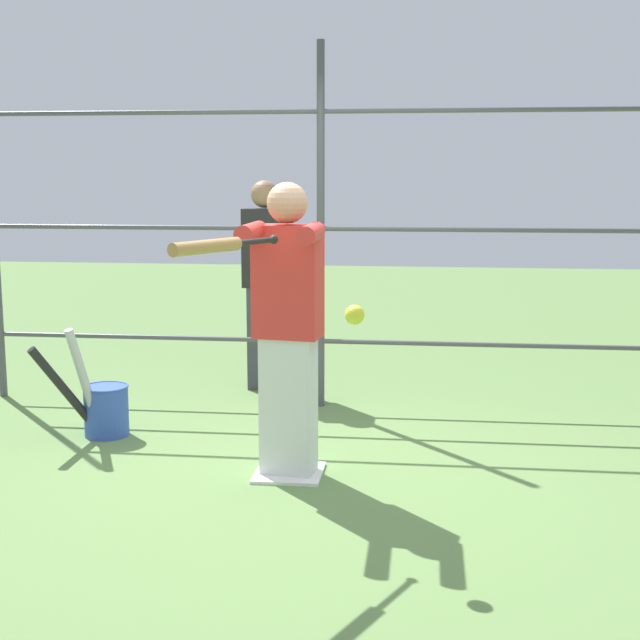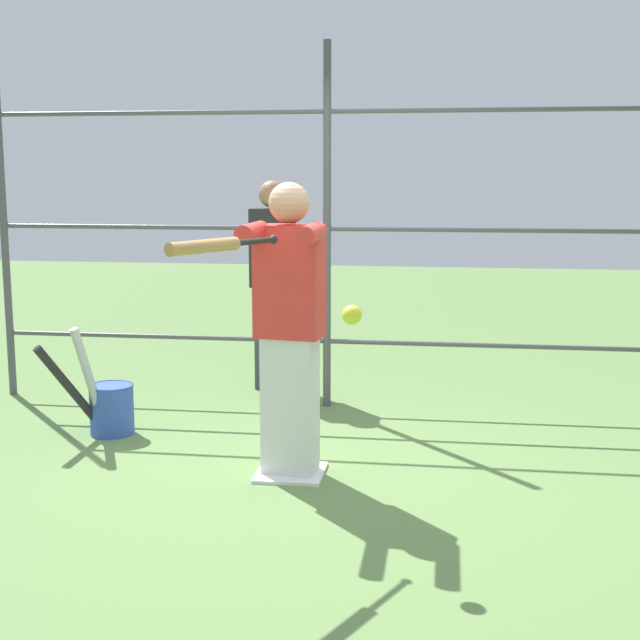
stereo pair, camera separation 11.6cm
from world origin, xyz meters
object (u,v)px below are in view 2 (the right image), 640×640
object	(u,v)px
bystander_behind_fence	(273,282)
baseball_bat_swinging	(213,245)
bat_bucket	(107,406)
batter	(289,321)
softball_in_flight	(352,315)

from	to	relation	value
bystander_behind_fence	baseball_bat_swinging	bearing A→B (deg)	95.94
baseball_bat_swinging	bat_bucket	world-z (taller)	baseball_bat_swinging
batter	bat_bucket	size ratio (longest dim) A/B	2.20
bat_bucket	bystander_behind_fence	bearing A→B (deg)	-120.11
batter	softball_in_flight	world-z (taller)	batter
softball_in_flight	bat_bucket	distance (m)	2.53
batter	baseball_bat_swinging	size ratio (longest dim) A/B	2.34
bystander_behind_fence	softball_in_flight	bearing A→B (deg)	108.19
baseball_bat_swinging	bystander_behind_fence	xyz separation A→B (m)	(0.31, -3.01, -0.55)
baseball_bat_swinging	bat_bucket	distance (m)	2.28
softball_in_flight	bystander_behind_fence	distance (m)	3.14
baseball_bat_swinging	bystander_behind_fence	world-z (taller)	bystander_behind_fence
bat_bucket	bystander_behind_fence	size ratio (longest dim) A/B	0.46
batter	softball_in_flight	xyz separation A→B (m)	(-0.46, 0.85, 0.18)
baseball_bat_swinging	bystander_behind_fence	distance (m)	3.07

